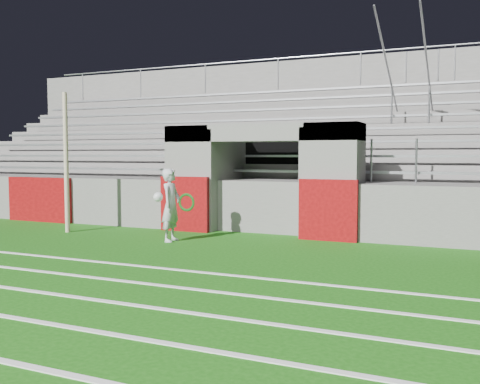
% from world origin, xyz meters
% --- Properties ---
extents(ground, '(90.00, 90.00, 0.00)m').
position_xyz_m(ground, '(0.00, 0.00, 0.00)').
color(ground, '#16550E').
rests_on(ground, ground).
extents(field_post, '(0.11, 0.11, 3.38)m').
position_xyz_m(field_post, '(-4.33, 1.64, 1.69)').
color(field_post, '#C0AD8F').
rests_on(field_post, ground).
extents(stadium_structure, '(26.00, 8.48, 5.42)m').
position_xyz_m(stadium_structure, '(0.00, 7.97, 1.49)').
color(stadium_structure, '#5F5C5A').
rests_on(stadium_structure, ground).
extents(goalkeeper_with_ball, '(0.52, 0.62, 1.59)m').
position_xyz_m(goalkeeper_with_ball, '(-1.30, 1.47, 0.80)').
color(goalkeeper_with_ball, '#B6BAC0').
rests_on(goalkeeper_with_ball, ground).
extents(hose_coil, '(0.51, 0.14, 0.51)m').
position_xyz_m(hose_coil, '(-1.71, 2.93, 0.72)').
color(hose_coil, '#0B380F').
rests_on(hose_coil, ground).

